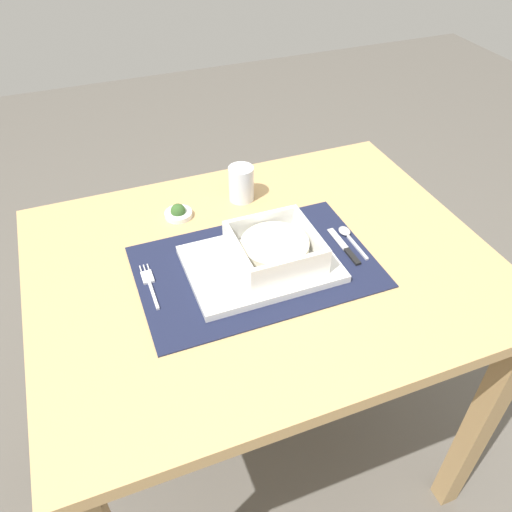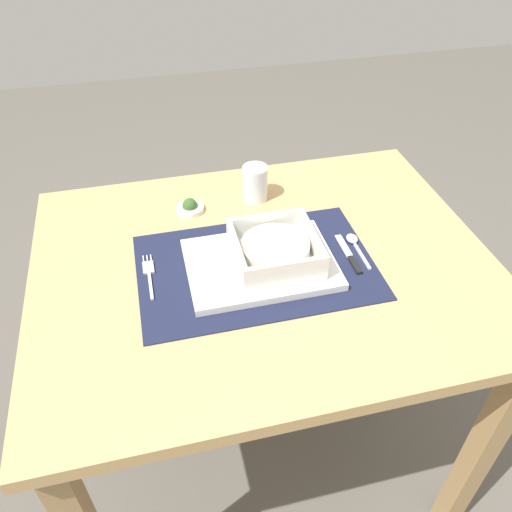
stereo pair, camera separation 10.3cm
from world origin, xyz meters
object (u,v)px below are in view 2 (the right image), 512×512
at_px(porridge_bowl, 275,251).
at_px(condiment_saucer, 190,207).
at_px(butter_knife, 350,256).
at_px(spoon, 354,242).
at_px(dining_table, 264,298).
at_px(fork, 149,273).
at_px(drinking_glass, 255,185).

relative_size(porridge_bowl, condiment_saucer, 2.61).
height_order(butter_knife, condiment_saucer, condiment_saucer).
height_order(porridge_bowl, spoon, porridge_bowl).
relative_size(porridge_bowl, spoon, 1.44).
bearing_deg(dining_table, spoon, 1.41).
xyz_separation_m(porridge_bowl, condiment_saucer, (-0.14, 0.23, -0.03)).
relative_size(fork, condiment_saucer, 2.09).
bearing_deg(butter_knife, condiment_saucer, 143.71).
bearing_deg(drinking_glass, spoon, -53.88).
distance_m(spoon, butter_knife, 0.05).
xyz_separation_m(porridge_bowl, drinking_glass, (0.02, 0.25, -0.00)).
distance_m(fork, butter_knife, 0.41).
height_order(butter_knife, drinking_glass, drinking_glass).
bearing_deg(porridge_bowl, spoon, 8.32).
xyz_separation_m(dining_table, drinking_glass, (0.04, 0.23, 0.15)).
bearing_deg(fork, butter_knife, -7.04).
xyz_separation_m(spoon, butter_knife, (-0.02, -0.04, -0.00)).
bearing_deg(spoon, dining_table, -174.75).
bearing_deg(condiment_saucer, fork, -119.08).
bearing_deg(drinking_glass, porridge_bowl, -94.48).
xyz_separation_m(fork, drinking_glass, (0.27, 0.22, 0.03)).
distance_m(dining_table, porridge_bowl, 0.15).
xyz_separation_m(spoon, drinking_glass, (-0.16, 0.22, 0.03)).
relative_size(fork, spoon, 1.15).
bearing_deg(condiment_saucer, spoon, -32.76).
xyz_separation_m(fork, butter_knife, (0.41, -0.05, 0.00)).
bearing_deg(fork, dining_table, -3.74).
height_order(fork, condiment_saucer, condiment_saucer).
bearing_deg(porridge_bowl, drinking_glass, 85.52).
bearing_deg(dining_table, drinking_glass, 81.03).
relative_size(fork, drinking_glass, 1.55).
relative_size(butter_knife, condiment_saucer, 2.02).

